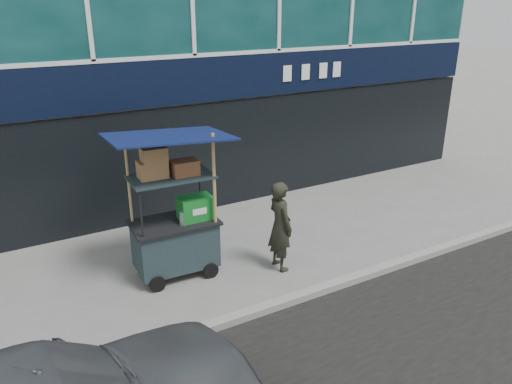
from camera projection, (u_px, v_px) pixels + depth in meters
ground at (298, 292)px, 8.14m from camera, size 80.00×80.00×0.00m
curb at (305, 295)px, 7.95m from camera, size 80.00×0.18×0.12m
vendor_cart at (175, 226)px, 8.38m from camera, size 1.95×1.42×2.57m
vendor_man at (280, 226)px, 8.61m from camera, size 0.39×0.60×1.62m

